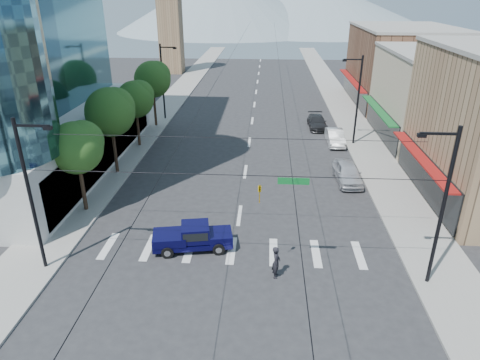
{
  "coord_description": "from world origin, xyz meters",
  "views": [
    {
      "loc": [
        1.77,
        -20.78,
        14.84
      ],
      "look_at": [
        0.07,
        5.52,
        3.0
      ],
      "focal_mm": 32.0,
      "sensor_mm": 36.0,
      "label": 1
    }
  ],
  "objects_px": {
    "parked_car_near": "(348,173)",
    "pedestrian": "(276,262)",
    "parked_car_mid": "(335,137)",
    "parked_car_far": "(317,122)",
    "pickup_truck": "(192,236)"
  },
  "relations": [
    {
      "from": "pedestrian",
      "to": "parked_car_far",
      "type": "distance_m",
      "value": 28.91
    },
    {
      "from": "parked_car_mid",
      "to": "parked_car_far",
      "type": "distance_m",
      "value": 5.72
    },
    {
      "from": "parked_car_far",
      "to": "parked_car_near",
      "type": "bearing_deg",
      "value": -87.77
    },
    {
      "from": "pedestrian",
      "to": "parked_car_mid",
      "type": "distance_m",
      "value": 23.76
    },
    {
      "from": "pedestrian",
      "to": "parked_car_near",
      "type": "height_order",
      "value": "pedestrian"
    },
    {
      "from": "pickup_truck",
      "to": "parked_car_near",
      "type": "bearing_deg",
      "value": 33.82
    },
    {
      "from": "parked_car_near",
      "to": "pedestrian",
      "type": "bearing_deg",
      "value": -117.74
    },
    {
      "from": "parked_car_mid",
      "to": "pedestrian",
      "type": "bearing_deg",
      "value": -106.51
    },
    {
      "from": "parked_car_near",
      "to": "parked_car_mid",
      "type": "height_order",
      "value": "parked_car_near"
    },
    {
      "from": "pickup_truck",
      "to": "parked_car_mid",
      "type": "xyz_separation_m",
      "value": [
        11.51,
        20.39,
        -0.12
      ]
    },
    {
      "from": "parked_car_near",
      "to": "parked_car_far",
      "type": "relative_size",
      "value": 1.0
    },
    {
      "from": "parked_car_mid",
      "to": "pickup_truck",
      "type": "bearing_deg",
      "value": -120.37
    },
    {
      "from": "parked_car_near",
      "to": "parked_car_mid",
      "type": "bearing_deg",
      "value": 85.14
    },
    {
      "from": "pedestrian",
      "to": "parked_car_near",
      "type": "relative_size",
      "value": 0.4
    },
    {
      "from": "pickup_truck",
      "to": "parked_car_far",
      "type": "xyz_separation_m",
      "value": [
        10.22,
        25.96,
        -0.17
      ]
    }
  ]
}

